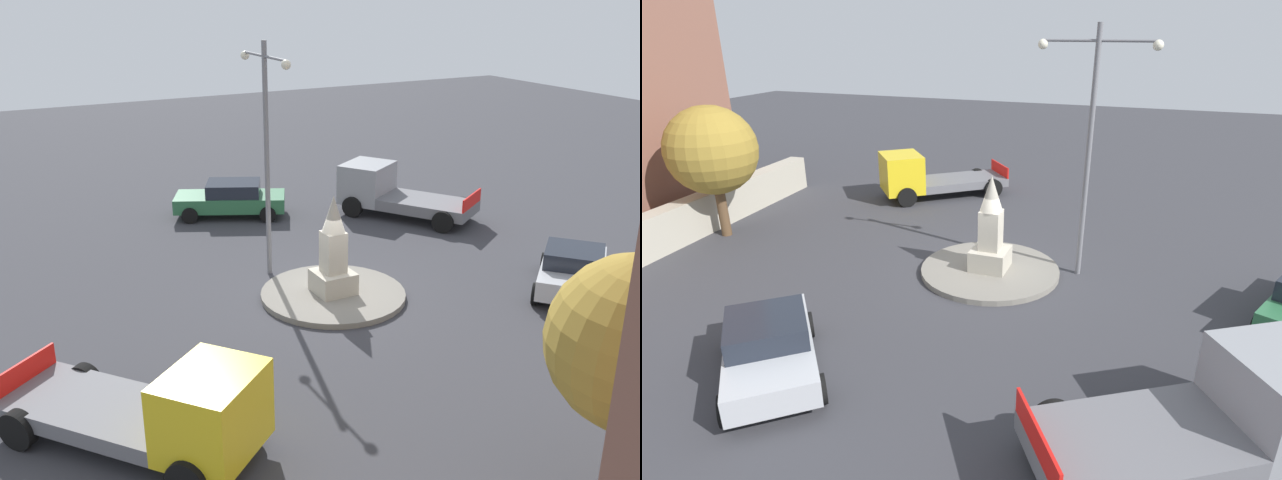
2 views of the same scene
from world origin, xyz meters
TOP-DOWN VIEW (x-y plane):
  - ground_plane at (0.00, 0.00)m, footprint 80.00×80.00m
  - traffic_island at (0.00, 0.00)m, footprint 4.37×4.37m
  - monument at (0.00, 0.00)m, footprint 1.13×1.13m
  - streetlamp at (2.63, 0.93)m, footprint 3.30×0.28m
  - car_silver_parked_left at (-3.03, -6.67)m, footprint 3.88×4.10m
  - truck_yellow_near_island at (-5.14, 6.58)m, footprint 5.60×5.13m
  - truck_grey_parked_right at (6.06, -5.96)m, footprint 5.64×4.62m
  - stone_boundary_wall at (-11.24, -0.62)m, footprint 1.44×13.48m
  - tree_near_wall at (-10.26, -0.28)m, footprint 3.14×3.14m

SIDE VIEW (x-z plane):
  - ground_plane at x=0.00m, z-range 0.00..0.00m
  - traffic_island at x=0.00m, z-range 0.00..0.17m
  - stone_boundary_wall at x=-11.24m, z-range 0.00..1.46m
  - car_silver_parked_left at x=-3.03m, z-range 0.03..1.44m
  - truck_grey_parked_right at x=6.06m, z-range -0.05..1.96m
  - truck_yellow_near_island at x=-5.14m, z-range -0.06..2.01m
  - monument at x=0.00m, z-range -0.14..2.88m
  - tree_near_wall at x=-10.26m, z-range 0.81..5.59m
  - streetlamp at x=2.63m, z-range 0.79..8.17m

